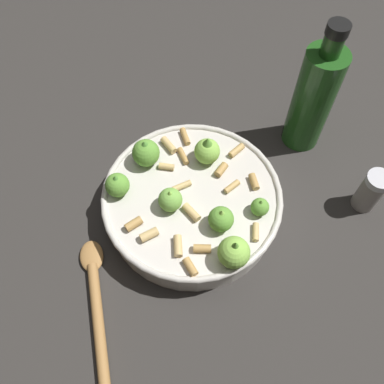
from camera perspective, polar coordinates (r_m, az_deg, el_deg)
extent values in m
plane|color=#2D2B28|center=(0.68, 0.00, -2.71)|extent=(2.40, 2.40, 0.00)
cylinder|color=beige|center=(0.66, 0.00, -1.63)|extent=(0.27, 0.27, 0.05)
torus|color=beige|center=(0.63, 0.00, -0.46)|extent=(0.28, 0.28, 0.01)
sphere|color=#609E38|center=(0.65, -6.57, 5.30)|extent=(0.04, 0.04, 0.04)
cone|color=#4C8933|center=(0.64, -6.75, 6.39)|extent=(0.02, 0.02, 0.01)
sphere|color=#609E38|center=(0.62, 9.42, -2.07)|extent=(0.03, 0.03, 0.03)
cone|color=#75B247|center=(0.60, 9.60, -1.44)|extent=(0.01, 0.01, 0.01)
sphere|color=#609E38|center=(0.59, 4.05, -3.78)|extent=(0.04, 0.04, 0.04)
cone|color=#8CC64C|center=(0.58, 4.16, -2.95)|extent=(0.02, 0.02, 0.01)
sphere|color=#75B247|center=(0.61, -3.03, -1.08)|extent=(0.04, 0.04, 0.04)
cone|color=#8CC64C|center=(0.59, -3.11, -0.24)|extent=(0.01, 0.01, 0.01)
sphere|color=#8CC64C|center=(0.66, 2.11, 5.67)|extent=(0.04, 0.04, 0.04)
cone|color=#609E38|center=(0.64, 2.18, 6.88)|extent=(0.02, 0.02, 0.02)
sphere|color=#8CC64C|center=(0.57, 5.84, -8.34)|extent=(0.05, 0.05, 0.05)
cone|color=#609E38|center=(0.55, 6.05, -7.42)|extent=(0.02, 0.02, 0.02)
sphere|color=#609E38|center=(0.63, -10.33, 0.96)|extent=(0.04, 0.04, 0.04)
cone|color=#4C8933|center=(0.62, -10.58, 1.82)|extent=(0.02, 0.02, 0.01)
cylinder|color=tan|center=(0.65, 4.08, 3.12)|extent=(0.02, 0.02, 0.01)
cylinder|color=tan|center=(0.59, -1.96, -7.50)|extent=(0.03, 0.03, 0.01)
cylinder|color=tan|center=(0.58, -0.24, -10.37)|extent=(0.03, 0.02, 0.01)
cylinder|color=tan|center=(0.69, -0.97, 7.72)|extent=(0.03, 0.03, 0.01)
cylinder|color=tan|center=(0.60, -5.78, -6.09)|extent=(0.02, 0.03, 0.01)
cylinder|color=tan|center=(0.65, 8.61, 1.43)|extent=(0.03, 0.02, 0.01)
cylinder|color=tan|center=(0.59, 1.42, -7.84)|extent=(0.03, 0.03, 0.01)
cylinder|color=tan|center=(0.61, -0.08, -2.84)|extent=(0.03, 0.02, 0.01)
cylinder|color=tan|center=(0.61, -8.11, -4.41)|extent=(0.02, 0.03, 0.01)
cylinder|color=tan|center=(0.68, -3.25, 6.53)|extent=(0.03, 0.02, 0.01)
cylinder|color=tan|center=(0.66, -3.55, 3.56)|extent=(0.03, 0.02, 0.01)
cylinder|color=tan|center=(0.64, -1.14, 1.12)|extent=(0.02, 0.03, 0.01)
cylinder|color=tan|center=(0.67, -1.24, 5.03)|extent=(0.03, 0.02, 0.01)
cylinder|color=tan|center=(0.64, 5.57, 0.76)|extent=(0.01, 0.03, 0.01)
cylinder|color=tan|center=(0.68, 6.37, 5.67)|extent=(0.01, 0.03, 0.01)
cylinder|color=tan|center=(0.61, 8.85, -5.52)|extent=(0.02, 0.03, 0.01)
cylinder|color=gray|center=(0.72, 23.42, -0.15)|extent=(0.04, 0.04, 0.07)
cylinder|color=silver|center=(0.69, 24.56, 1.54)|extent=(0.04, 0.04, 0.01)
cylinder|color=#1E4C19|center=(0.72, 16.38, 12.07)|extent=(0.07, 0.07, 0.19)
cylinder|color=#1E4C19|center=(0.65, 18.96, 18.83)|extent=(0.03, 0.03, 0.04)
cylinder|color=black|center=(0.63, 19.65, 20.55)|extent=(0.03, 0.03, 0.02)
cylinder|color=#9E703D|center=(0.62, -12.85, -17.73)|extent=(0.16, 0.12, 0.02)
ellipsoid|color=#9E703D|center=(0.66, -13.78, -8.65)|extent=(0.06, 0.06, 0.01)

